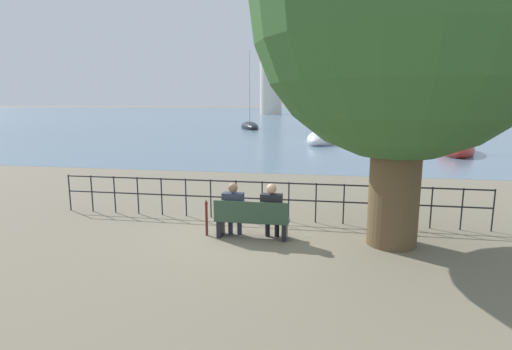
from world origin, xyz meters
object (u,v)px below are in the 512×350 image
Objects in this scene: sailboat_1 at (455,147)px; seated_person_left at (233,207)px; sailboat_0 at (250,126)px; sailboat_3 at (324,138)px; seated_person_right at (272,208)px; harbor_lighthouse at (271,82)px; closed_umbrella at (206,215)px; sailboat_4 at (453,127)px; park_bench at (252,220)px; shade_tree at (406,6)px.

seated_person_left is at bearing -107.44° from sailboat_1.
sailboat_3 reaches higher than sailboat_0.
harbor_lighthouse reaches higher than seated_person_right.
sailboat_0 is 67.51m from harbor_lighthouse.
sailboat_1 is 9.79m from sailboat_3.
closed_umbrella is 45.23m from sailboat_4.
closed_umbrella is at bearing -175.09° from seated_person_left.
sailboat_0 is 0.85× the size of sailboat_3.
harbor_lighthouse reaches higher than sailboat_3.
sailboat_4 is (6.64, 23.50, 0.02)m from sailboat_1.
closed_umbrella is at bearing -115.97° from sailboat_4.
park_bench is 20.68m from sailboat_1.
seated_person_left is 0.67m from closed_umbrella.
closed_umbrella is 0.09× the size of sailboat_0.
closed_umbrella is 0.08× the size of sailboat_3.
sailboat_3 is (2.54, 23.58, -0.13)m from closed_umbrella.
park_bench is 1.32× the size of seated_person_right.
closed_umbrella is 108.25m from harbor_lighthouse.
seated_person_left is at bearing 170.78° from park_bench.
closed_umbrella is at bearing -177.98° from seated_person_right.
shade_tree is at bearing -76.31° from sailboat_3.
sailboat_0 is (-6.76, 40.48, -0.20)m from closed_umbrella.
seated_person_right is 20.41m from sailboat_1.
sailboat_3 is at bearing 94.01° from shade_tree.
seated_person_left is at bearing -99.04° from sailboat_0.
sailboat_4 is at bearing 69.16° from seated_person_right.
seated_person_right is at bearing -105.25° from sailboat_1.
sailboat_4 is (16.32, 41.77, -0.06)m from park_bench.
sailboat_0 reaches higher than shade_tree.
sailboat_3 is at bearing 83.86° from closed_umbrella.
shade_tree is at bearing 1.97° from closed_umbrella.
seated_person_right is at bearing 9.13° from park_bench.
sailboat_3 is (-8.22, 5.32, 0.01)m from sailboat_1.
shade_tree is at bearing 1.44° from seated_person_left.
sailboat_1 is at bearing 60.92° from seated_person_left.
park_bench is 0.53m from seated_person_right.
harbor_lighthouse is (-24.10, 88.82, 8.81)m from sailboat_1.
park_bench is 0.14× the size of sailboat_4.
sailboat_1 is (10.76, 18.25, -0.14)m from closed_umbrella.
shade_tree is 43.90m from sailboat_4.
sailboat_4 is 0.60× the size of harbor_lighthouse.
sailboat_0 reaches higher than seated_person_right.
closed_umbrella is at bearing -99.92° from sailboat_0.
sailboat_1 is 1.07× the size of sailboat_3.
seated_person_left is at bearing -84.95° from sailboat_3.
sailboat_1 is (17.51, -22.22, 0.06)m from sailboat_0.
park_bench is 1.96× the size of closed_umbrella.
park_bench is 0.18× the size of sailboat_0.
closed_umbrella is (-1.08, 0.02, 0.06)m from park_bench.
seated_person_right is at bearing 2.02° from closed_umbrella.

